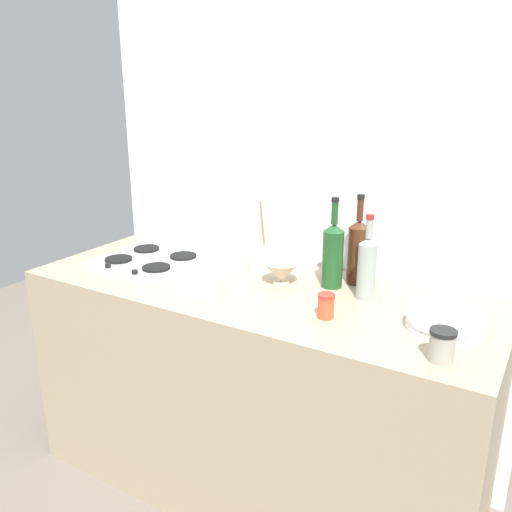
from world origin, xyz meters
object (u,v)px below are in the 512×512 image
Objects in this scene: stovetop_hob at (151,261)px; wine_bottle_mid_left at (358,250)px; mixing_bowl at (281,272)px; butter_dish at (202,284)px; wine_bottle_leftmost at (333,254)px; plate_stack at (445,321)px; condiment_jar_rear at (442,345)px; utensil_crock at (260,256)px; wine_bottle_mid_right at (367,266)px; condiment_jar_front at (326,306)px.

stovetop_hob is 1.20× the size of wine_bottle_mid_left.
stovetop_hob is 0.87m from wine_bottle_mid_left.
mixing_bowl is 0.91× the size of butter_dish.
mixing_bowl is at bearing -157.61° from wine_bottle_leftmost.
plate_stack is 0.21m from condiment_jar_rear.
utensil_crock is (-0.34, 0.03, -0.07)m from wine_bottle_leftmost.
condiment_jar_rear is (0.34, -0.33, -0.07)m from wine_bottle_mid_right.
wine_bottle_leftmost is 0.11m from wine_bottle_mid_left.
plate_stack is at bearing -19.90° from wine_bottle_leftmost.
wine_bottle_mid_right is at bearing 6.50° from stovetop_hob.
stovetop_hob is 4.99× the size of condiment_jar_front.
wine_bottle_mid_right is 3.31× the size of condiment_jar_rear.
wine_bottle_mid_left is 0.60m from butter_dish.
plate_stack is 0.69× the size of wine_bottle_mid_left.
butter_dish reaches higher than plate_stack.
stovetop_hob is 1.72× the size of plate_stack.
stovetop_hob is 0.87m from condiment_jar_front.
butter_dish reaches higher than stovetop_hob.
plate_stack is at bearing -21.36° from wine_bottle_mid_right.
stovetop_hob is at bearing 179.33° from plate_stack.
wine_bottle_leftmost reaches higher than condiment_jar_rear.
wine_bottle_mid_left reaches higher than butter_dish.
mixing_bowl is 0.19m from utensil_crock.
wine_bottle_mid_left is 0.30m from mixing_bowl.
plate_stack is 2.59× the size of condiment_jar_rear.
wine_bottle_mid_right is (0.08, -0.13, -0.01)m from wine_bottle_mid_left.
wine_bottle_leftmost is 1.12× the size of wine_bottle_mid_right.
wine_bottle_mid_right reaches higher than stovetop_hob.
plate_stack is at bearing -0.67° from stovetop_hob.
wine_bottle_mid_left is at bearing 147.28° from plate_stack.
wine_bottle_leftmost is at bearing 163.17° from wine_bottle_mid_right.
wine_bottle_mid_right is at bearing -16.83° from wine_bottle_leftmost.
mixing_bowl reaches higher than stovetop_hob.
mixing_bowl is at bearing -147.08° from wine_bottle_mid_left.
utensil_crock is (0.05, 0.33, 0.02)m from butter_dish.
wine_bottle_leftmost is at bearing 11.03° from stovetop_hob.
condiment_jar_rear is (0.88, -0.07, 0.01)m from butter_dish.
wine_bottle_mid_left is at bearing 7.21° from utensil_crock.
utensil_crock is (0.43, 0.18, 0.04)m from stovetop_hob.
butter_dish is (-0.84, -0.14, 0.01)m from plate_stack.
wine_bottle_mid_left reaches higher than wine_bottle_mid_right.
stovetop_hob is at bearing 171.84° from condiment_jar_front.
wine_bottle_leftmost is at bearing 160.10° from plate_stack.
wine_bottle_leftmost is 0.30m from condiment_jar_front.
wine_bottle_mid_left is (-0.39, 0.25, 0.10)m from plate_stack.
utensil_crock is 0.92m from condiment_jar_rear.
plate_stack is at bearing -8.17° from mixing_bowl.
condiment_jar_front is at bearing 3.22° from butter_dish.
butter_dish is at bearing 175.29° from condiment_jar_rear.
mixing_bowl is at bearing 171.83° from plate_stack.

